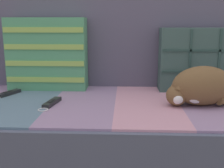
% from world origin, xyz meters
% --- Properties ---
extents(couch, '(2.02, 0.89, 0.38)m').
position_xyz_m(couch, '(-0.00, 0.10, 0.19)').
color(couch, brown).
rests_on(couch, ground_plane).
extents(sofa_backrest, '(1.98, 0.14, 0.57)m').
position_xyz_m(sofa_backrest, '(0.00, 0.48, 0.66)').
color(sofa_backrest, '#514C60').
rests_on(sofa_backrest, couch).
extents(throw_pillow_quilted, '(0.48, 0.14, 0.36)m').
position_xyz_m(throw_pillow_quilted, '(0.49, 0.33, 0.56)').
color(throw_pillow_quilted, '#38514C').
rests_on(throw_pillow_quilted, couch).
extents(throw_pillow_striped, '(0.46, 0.14, 0.42)m').
position_xyz_m(throw_pillow_striped, '(-0.41, 0.33, 0.59)').
color(throw_pillow_striped, '#4C9366').
rests_on(throw_pillow_striped, couch).
extents(sleeping_cat, '(0.36, 0.23, 0.19)m').
position_xyz_m(sleeping_cat, '(0.41, 0.03, 0.47)').
color(sleeping_cat, brown).
rests_on(sleeping_cat, couch).
extents(game_remote_near, '(0.08, 0.20, 0.02)m').
position_xyz_m(game_remote_near, '(-0.31, -0.00, 0.39)').
color(game_remote_near, black).
rests_on(game_remote_near, couch).
extents(game_remote_far, '(0.12, 0.20, 0.02)m').
position_xyz_m(game_remote_far, '(-0.59, 0.17, 0.39)').
color(game_remote_far, black).
rests_on(game_remote_far, couch).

